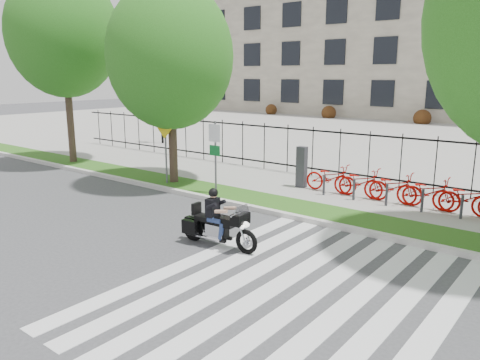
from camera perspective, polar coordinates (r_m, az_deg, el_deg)
The scene contains 14 objects.
ground at distance 12.53m, azimuth -12.91°, elevation -7.12°, with size 120.00×120.00×0.00m, color #3D3E40.
curb at distance 15.25m, azimuth -0.87°, elevation -2.90°, with size 60.00×0.20×0.15m, color beige.
grass_verge at distance 15.90m, azimuth 1.07°, elevation -2.25°, with size 60.00×1.50×0.15m, color #295A16.
sidewalk at distance 17.89m, azimuth 5.94°, elevation -0.62°, with size 60.00×3.50×0.15m, color gray.
plaza at distance 33.84m, azimuth 22.23°, elevation 4.77°, with size 80.00×34.00×0.10m, color gray.
crosswalk_stripes at distance 9.51m, azimuth 6.23°, elevation -13.42°, with size 5.70×8.00×0.01m, color silver, non-canonical shape.
iron_fence at distance 19.16m, azimuth 8.84°, elevation 3.47°, with size 30.00×0.06×2.00m, color black, non-canonical shape.
lamp_post_left at distance 28.74m, azimuth -9.63°, elevation 10.60°, with size 1.06×0.70×4.25m.
street_tree_0 at distance 23.34m, azimuth -20.73°, elevation 16.35°, with size 4.96×4.96×8.69m.
street_tree_1 at distance 17.81m, azimuth -8.51°, elevation 14.71°, with size 4.66×4.66×7.38m.
bike_share_station at distance 15.62m, azimuth 19.79°, elevation -1.07°, with size 7.84×0.88×1.50m.
sign_pole_regulatory at distance 16.00m, azimuth -3.06°, elevation 3.93°, with size 0.50×0.09×2.50m.
sign_pole_warning at distance 17.73m, azimuth -9.10°, elevation 4.65°, with size 0.78×0.09×2.49m.
motorcycle_rider at distance 11.59m, azimuth -2.73°, elevation -5.33°, with size 2.31×0.69×1.78m.
Camera 1 is at (9.31, -7.27, 4.18)m, focal length 35.00 mm.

